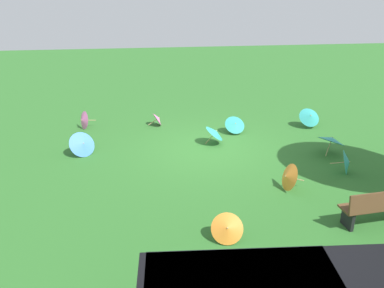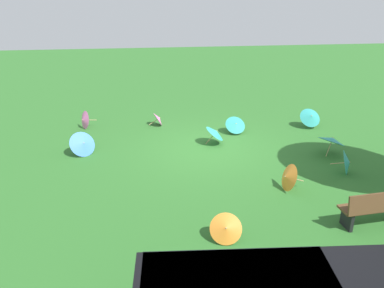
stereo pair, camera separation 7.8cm
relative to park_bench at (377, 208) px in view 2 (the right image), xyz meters
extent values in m
plane|color=#2D6B28|center=(3.03, -4.73, -0.47)|extent=(40.00, 40.00, 0.00)
cube|color=brown|center=(0.01, -0.07, -0.02)|extent=(1.64, 0.61, 0.05)
cube|color=brown|center=(-0.01, 0.13, 0.21)|extent=(1.60, 0.28, 0.45)
cube|color=black|center=(0.64, 0.00, -0.24)|extent=(0.12, 0.41, 0.45)
cylinder|color=tan|center=(-0.33, -2.62, -0.17)|extent=(0.36, 0.19, 0.12)
cone|color=teal|center=(-0.56, -2.51, -0.11)|extent=(0.58, 0.77, 0.72)
sphere|color=tan|center=(-0.62, -2.49, -0.09)|extent=(0.06, 0.05, 0.04)
cylinder|color=tan|center=(-0.94, -6.47, -0.28)|extent=(0.06, 0.37, 0.38)
cone|color=teal|center=(-0.97, -6.24, -0.04)|extent=(0.81, 0.72, 0.65)
sphere|color=tan|center=(-0.97, -6.18, 0.02)|extent=(0.04, 0.05, 0.05)
cylinder|color=tan|center=(3.37, -0.01, -0.32)|extent=(0.07, 0.33, 0.29)
cone|color=orange|center=(3.40, 0.19, -0.15)|extent=(0.75, 0.63, 0.60)
sphere|color=tan|center=(3.41, 0.24, -0.11)|extent=(0.04, 0.06, 0.05)
cylinder|color=tan|center=(2.90, -5.12, -0.28)|extent=(0.30, 0.05, 0.37)
cone|color=teal|center=(2.73, -5.11, -0.05)|extent=(0.69, 0.75, 0.53)
sphere|color=tan|center=(2.69, -5.10, 0.00)|extent=(0.05, 0.04, 0.05)
cylinder|color=tan|center=(-0.59, -3.78, -0.24)|extent=(0.20, 0.15, 0.44)
cone|color=teal|center=(-0.70, -3.85, 0.03)|extent=(1.17, 1.18, 0.48)
sphere|color=tan|center=(-0.72, -3.87, 0.09)|extent=(0.06, 0.06, 0.05)
cylinder|color=tan|center=(4.73, -7.10, -0.32)|extent=(0.34, 0.10, 0.21)
cone|color=pink|center=(4.53, -7.15, -0.20)|extent=(0.48, 0.63, 0.54)
sphere|color=tan|center=(4.48, -7.16, -0.17)|extent=(0.06, 0.05, 0.05)
cylinder|color=tan|center=(7.00, -7.23, -0.19)|extent=(0.40, 0.24, 0.11)
cone|color=pink|center=(7.24, -7.10, -0.13)|extent=(0.53, 0.69, 0.67)
sphere|color=tan|center=(7.28, -7.07, -0.12)|extent=(0.05, 0.05, 0.04)
cylinder|color=tan|center=(1.89, -6.15, -0.31)|extent=(0.07, 0.27, 0.31)
cone|color=teal|center=(1.87, -5.99, -0.12)|extent=(0.79, 0.71, 0.55)
sphere|color=tan|center=(1.86, -5.95, -0.08)|extent=(0.04, 0.06, 0.05)
cylinder|color=tan|center=(7.09, -4.91, -0.26)|extent=(0.23, 0.31, 0.27)
cone|color=#4C8CE5|center=(6.95, -4.72, -0.09)|extent=(1.00, 0.95, 0.75)
sphere|color=tan|center=(6.92, -4.67, -0.05)|extent=(0.06, 0.06, 0.05)
cylinder|color=tan|center=(1.14, -1.86, -0.19)|extent=(0.42, 0.05, 0.17)
cone|color=orange|center=(1.41, -1.84, -0.10)|extent=(0.41, 0.75, 0.73)
sphere|color=tan|center=(1.47, -1.83, -0.08)|extent=(0.05, 0.04, 0.05)
camera|label=1|loc=(5.00, 7.21, 4.74)|focal=38.14mm
camera|label=2|loc=(4.92, 7.22, 4.74)|focal=38.14mm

